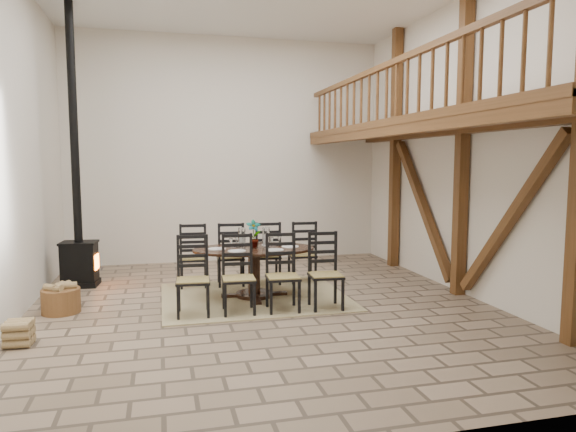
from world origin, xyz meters
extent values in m
plane|color=gray|center=(0.00, 0.00, 0.00)|extent=(8.00, 8.00, 0.00)
cube|color=silver|center=(0.00, 4.00, 2.50)|extent=(7.00, 0.02, 5.00)
cube|color=silver|center=(0.00, -4.00, 2.50)|extent=(7.00, 0.02, 5.00)
cube|color=silver|center=(-3.50, 0.00, 2.50)|extent=(0.02, 8.00, 5.00)
cube|color=silver|center=(3.50, 0.00, 2.50)|extent=(0.02, 8.00, 5.00)
cube|color=brown|center=(3.38, 0.00, 2.50)|extent=(0.18, 0.18, 5.00)
cube|color=brown|center=(3.38, 2.50, 2.50)|extent=(0.18, 0.18, 5.00)
cube|color=brown|center=(3.38, -1.25, 1.40)|extent=(0.14, 2.16, 2.54)
cube|color=brown|center=(3.38, 1.25, 1.40)|extent=(0.14, 2.16, 2.54)
cube|color=brown|center=(3.38, 0.00, 2.80)|extent=(0.20, 7.80, 0.20)
cube|color=brown|center=(2.70, 0.00, 2.85)|extent=(1.60, 7.80, 0.12)
cube|color=brown|center=(2.00, 0.00, 2.75)|extent=(0.18, 7.80, 0.22)
cube|color=brown|center=(2.00, 0.00, 3.75)|extent=(0.09, 7.60, 0.09)
cube|color=brown|center=(2.00, 0.00, 3.33)|extent=(0.06, 7.60, 0.86)
cube|color=tan|center=(-0.02, 0.63, 0.01)|extent=(3.00, 2.50, 0.02)
ellipsoid|color=black|center=(-0.02, 0.63, 0.81)|extent=(2.09, 1.35, 0.04)
cylinder|color=black|center=(-0.02, 0.63, 0.39)|extent=(0.20, 0.20, 0.75)
cylinder|color=black|center=(-0.02, 0.63, 0.05)|extent=(0.62, 0.62, 0.06)
cube|color=tan|center=(-1.07, -0.19, 0.53)|extent=(0.52, 0.50, 0.04)
cube|color=black|center=(-1.07, -0.19, 0.25)|extent=(0.49, 0.49, 0.51)
cube|color=black|center=(-1.06, 0.02, 0.84)|extent=(0.42, 0.07, 0.66)
cube|color=tan|center=(-0.41, -0.23, 0.53)|extent=(0.52, 0.50, 0.04)
cube|color=black|center=(-0.41, -0.23, 0.25)|extent=(0.49, 0.49, 0.51)
cube|color=black|center=(-0.40, -0.02, 0.84)|extent=(0.42, 0.07, 0.66)
cube|color=tan|center=(0.25, -0.28, 0.53)|extent=(0.52, 0.50, 0.04)
cube|color=black|center=(0.25, -0.28, 0.25)|extent=(0.49, 0.49, 0.51)
cube|color=black|center=(0.26, -0.07, 0.84)|extent=(0.42, 0.07, 0.66)
cube|color=tan|center=(0.91, -0.32, 0.53)|extent=(0.52, 0.50, 0.04)
cube|color=black|center=(0.91, -0.32, 0.25)|extent=(0.49, 0.49, 0.51)
cube|color=black|center=(0.93, -0.11, 0.84)|extent=(0.42, 0.07, 0.66)
cube|color=tan|center=(-0.95, 1.57, 0.53)|extent=(0.52, 0.50, 0.04)
cube|color=black|center=(-0.95, 1.57, 0.25)|extent=(0.49, 0.49, 0.51)
cube|color=black|center=(-0.97, 1.37, 0.84)|extent=(0.42, 0.07, 0.66)
cube|color=tan|center=(-0.29, 1.53, 0.53)|extent=(0.52, 0.50, 0.04)
cube|color=black|center=(-0.29, 1.53, 0.25)|extent=(0.49, 0.49, 0.51)
cube|color=black|center=(-0.31, 1.32, 0.84)|extent=(0.42, 0.07, 0.66)
cube|color=tan|center=(0.37, 1.49, 0.53)|extent=(0.52, 0.50, 0.04)
cube|color=black|center=(0.37, 1.49, 0.25)|extent=(0.49, 0.49, 0.51)
cube|color=black|center=(0.35, 1.28, 0.84)|extent=(0.42, 0.07, 0.66)
cube|color=tan|center=(1.03, 1.44, 0.53)|extent=(0.52, 0.50, 0.04)
cube|color=black|center=(1.03, 1.44, 0.25)|extent=(0.49, 0.49, 0.51)
cube|color=black|center=(1.02, 1.23, 0.84)|extent=(0.42, 0.07, 0.66)
cube|color=silver|center=(-0.02, 0.63, 0.83)|extent=(1.59, 0.87, 0.01)
cube|color=white|center=(-0.02, 0.63, 0.92)|extent=(1.01, 0.40, 0.18)
cylinder|color=white|center=(-0.22, 0.64, 1.00)|extent=(0.12, 0.12, 0.34)
cylinder|color=white|center=(0.18, 0.61, 1.00)|extent=(0.12, 0.12, 0.34)
cylinder|color=silver|center=(-0.22, 0.64, 0.91)|extent=(0.06, 0.06, 0.16)
cylinder|color=silver|center=(0.18, 0.61, 0.91)|extent=(0.06, 0.06, 0.16)
imported|color=#4C723F|center=(-0.02, 0.68, 1.06)|extent=(0.25, 0.18, 0.46)
cube|color=black|center=(-2.95, 2.16, 0.05)|extent=(0.68, 0.55, 0.10)
cube|color=black|center=(-2.95, 2.16, 0.44)|extent=(0.62, 0.49, 0.68)
cube|color=#FF590C|center=(-2.65, 2.13, 0.44)|extent=(0.05, 0.27, 0.27)
cube|color=black|center=(-2.95, 2.16, 0.79)|extent=(0.66, 0.54, 0.04)
cylinder|color=black|center=(-2.95, 2.16, 2.91)|extent=(0.15, 0.15, 4.19)
cylinder|color=brown|center=(-2.97, 0.46, 0.18)|extent=(0.55, 0.55, 0.36)
cube|color=tan|center=(-2.97, 0.46, 0.40)|extent=(0.30, 0.30, 0.11)
cube|color=tan|center=(-3.22, -0.91, 0.16)|extent=(0.32, 0.33, 0.32)
camera|label=1|loc=(-1.50, -7.60, 2.24)|focal=32.00mm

